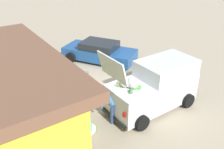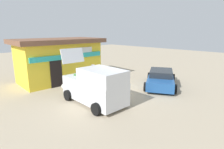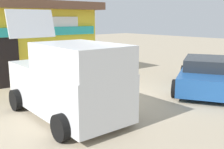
{
  "view_description": "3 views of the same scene",
  "coord_description": "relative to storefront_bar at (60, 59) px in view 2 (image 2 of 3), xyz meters",
  "views": [
    {
      "loc": [
        -8.88,
        6.67,
        6.51
      ],
      "look_at": [
        -0.09,
        -0.13,
        0.75
      ],
      "focal_mm": 39.83,
      "sensor_mm": 36.0,
      "label": 1
    },
    {
      "loc": [
        -9.08,
        -8.25,
        4.16
      ],
      "look_at": [
        -0.28,
        0.29,
        1.17
      ],
      "focal_mm": 29.4,
      "sensor_mm": 36.0,
      "label": 2
    },
    {
      "loc": [
        -6.54,
        -6.85,
        2.74
      ],
      "look_at": [
        -0.0,
        0.45,
        0.71
      ],
      "focal_mm": 43.63,
      "sensor_mm": 36.0,
      "label": 3
    }
  ],
  "objects": [
    {
      "name": "storefront_bar",
      "position": [
        0.0,
        0.0,
        0.0
      ],
      "size": [
        7.2,
        4.32,
        3.48
      ],
      "color": "yellow",
      "rests_on": "ground_plane"
    },
    {
      "name": "unloaded_banana_pile",
      "position": [
        -1.11,
        -2.59,
        -1.58
      ],
      "size": [
        0.68,
        0.92,
        0.46
      ],
      "color": "silver",
      "rests_on": "ground_plane"
    },
    {
      "name": "customer_bending",
      "position": [
        -0.86,
        -3.83,
        -0.98
      ],
      "size": [
        0.78,
        0.65,
        1.32
      ],
      "color": "navy",
      "rests_on": "ground_plane"
    },
    {
      "name": "delivery_van",
      "position": [
        -1.26,
        -5.99,
        -0.76
      ],
      "size": [
        2.26,
        4.39,
        3.03
      ],
      "color": "silver",
      "rests_on": "ground_plane"
    },
    {
      "name": "paint_bucket",
      "position": [
        1.88,
        -2.87,
        -1.64
      ],
      "size": [
        0.28,
        0.28,
        0.3
      ],
      "primitive_type": "cylinder",
      "color": "#BF3F33",
      "rests_on": "ground_plane"
    },
    {
      "name": "vendor_standing",
      "position": [
        0.57,
        -3.61,
        -0.81
      ],
      "size": [
        0.48,
        0.48,
        1.72
      ],
      "color": "#726047",
      "rests_on": "ground_plane"
    },
    {
      "name": "ground_plane",
      "position": [
        1.29,
        -5.38,
        -1.79
      ],
      "size": [
        60.0,
        60.0,
        0.0
      ],
      "primitive_type": "plane",
      "color": "tan"
    },
    {
      "name": "parked_sedan",
      "position": [
        4.38,
        -6.97,
        -1.19
      ],
      "size": [
        4.82,
        3.73,
        1.25
      ],
      "color": "#1E4C8C",
      "rests_on": "ground_plane"
    }
  ]
}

